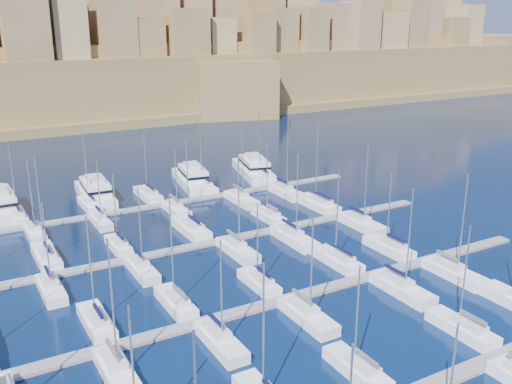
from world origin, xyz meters
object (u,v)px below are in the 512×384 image
motor_yacht_c (192,178)px  sailboat_4 (463,328)px  motor_yacht_d (254,168)px  motor_yacht_b (95,192)px

motor_yacht_c → sailboat_4: bearing=-87.8°
sailboat_4 → motor_yacht_c: sailboat_4 is taller
sailboat_4 → motor_yacht_c: 70.57m
sailboat_4 → motor_yacht_d: bearing=79.9°
sailboat_4 → motor_yacht_b: 74.39m
sailboat_4 → motor_yacht_b: size_ratio=0.75×
motor_yacht_b → motor_yacht_d: 36.14m
motor_yacht_b → sailboat_4: bearing=-71.6°
sailboat_4 → motor_yacht_b: (-23.50, 70.57, 0.99)m
motor_yacht_c → motor_yacht_d: same height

